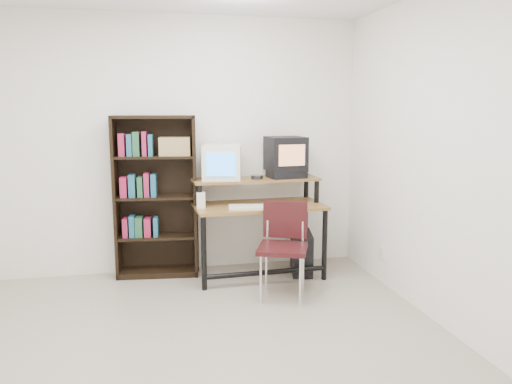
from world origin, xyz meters
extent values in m
cube|color=#ABA08D|center=(0.00, 0.00, -0.01)|extent=(4.00, 4.00, 0.01)
cube|color=white|center=(0.00, 2.00, 1.30)|extent=(4.00, 0.01, 2.60)
cube|color=white|center=(0.00, -2.00, 1.30)|extent=(4.00, 0.01, 2.60)
cube|color=white|center=(2.00, 0.00, 1.30)|extent=(0.01, 4.00, 2.60)
cube|color=brown|center=(0.87, 1.60, 0.72)|extent=(1.29, 0.67, 0.03)
cube|color=brown|center=(0.87, 1.73, 0.97)|extent=(1.29, 0.42, 0.02)
cylinder|color=black|center=(0.28, 1.30, 0.36)|extent=(0.05, 0.05, 0.72)
cylinder|color=black|center=(1.48, 1.34, 0.36)|extent=(0.05, 0.05, 0.72)
cylinder|color=black|center=(0.26, 1.86, 0.49)|extent=(0.05, 0.05, 0.98)
cylinder|color=black|center=(1.46, 1.90, 0.49)|extent=(0.05, 0.05, 0.98)
cylinder|color=black|center=(0.88, 1.32, 0.12)|extent=(1.20, 0.08, 0.05)
cube|color=silver|center=(0.53, 1.75, 1.15)|extent=(0.44, 0.44, 0.35)
cube|color=#308EFF|center=(0.49, 1.56, 1.15)|extent=(0.27, 0.07, 0.22)
cube|color=black|center=(1.18, 1.71, 1.01)|extent=(0.39, 0.31, 0.08)
cube|color=black|center=(1.18, 1.75, 1.22)|extent=(0.39, 0.38, 0.35)
cube|color=tan|center=(1.20, 1.57, 1.22)|extent=(0.27, 0.03, 0.21)
cylinder|color=#26262B|center=(0.87, 1.68, 0.99)|extent=(0.14, 0.14, 0.05)
cube|color=silver|center=(0.78, 1.44, 0.74)|extent=(0.50, 0.28, 0.03)
cube|color=black|center=(1.20, 1.52, 0.72)|extent=(0.23, 0.19, 0.01)
cube|color=white|center=(1.20, 1.51, 0.74)|extent=(0.10, 0.06, 0.03)
cube|color=silver|center=(0.29, 1.55, 0.80)|extent=(0.08, 0.08, 0.17)
cube|color=black|center=(1.32, 1.60, 0.21)|extent=(0.29, 0.48, 0.42)
cube|color=black|center=(0.95, 0.97, 0.45)|extent=(0.55, 0.55, 0.04)
cube|color=black|center=(1.02, 1.15, 0.68)|extent=(0.39, 0.18, 0.34)
cylinder|color=silver|center=(0.72, 0.87, 0.22)|extent=(0.02, 0.02, 0.43)
cylinder|color=silver|center=(1.04, 0.75, 0.22)|extent=(0.02, 0.02, 0.43)
cylinder|color=silver|center=(0.85, 1.19, 0.22)|extent=(0.02, 0.02, 0.43)
cylinder|color=silver|center=(1.17, 1.06, 0.22)|extent=(0.02, 0.02, 0.43)
cube|color=black|center=(-0.52, 1.87, 0.81)|extent=(0.06, 0.27, 1.61)
cube|color=black|center=(0.26, 1.79, 0.81)|extent=(0.06, 0.27, 1.61)
cube|color=black|center=(-0.12, 1.95, 0.81)|extent=(0.80, 0.11, 1.61)
cube|color=black|center=(-0.13, 1.83, 1.60)|extent=(0.83, 0.36, 0.03)
cube|color=black|center=(-0.13, 1.83, 0.03)|extent=(0.83, 0.36, 0.06)
cube|color=black|center=(-0.13, 1.83, 0.40)|extent=(0.77, 0.33, 0.03)
cube|color=black|center=(-0.13, 1.83, 0.81)|extent=(0.77, 0.33, 0.02)
cube|color=black|center=(-0.13, 1.83, 1.21)|extent=(0.77, 0.33, 0.02)
cube|color=#9A7D4E|center=(0.07, 1.81, 1.31)|extent=(0.32, 0.23, 0.18)
cube|color=beige|center=(1.99, 1.15, 0.30)|extent=(0.02, 0.08, 0.12)
camera|label=1|loc=(-0.21, -3.15, 1.69)|focal=35.00mm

